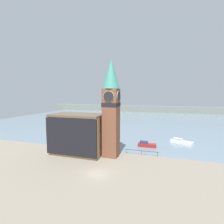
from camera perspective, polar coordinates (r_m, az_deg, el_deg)
The scene contains 9 objects.
ground_plane at distance 34.46m, azimuth -4.79°, elevation -19.48°, with size 160.00×160.00×0.00m, color gray.
water at distance 103.25m, azimuth 10.93°, elevation -2.34°, with size 160.00×120.00×0.00m.
far_shoreline at distance 142.52m, azimuth 12.89°, elevation 0.92°, with size 180.00×3.00×5.00m.
pier_railing at distance 43.88m, azimuth 9.58°, elevation -12.52°, with size 8.14×0.08×1.09m.
clock_tower at distance 40.46m, azimuth -0.29°, elevation 2.04°, with size 3.96×3.96×22.58m.
pier_building at distance 44.19m, azimuth -11.08°, elevation -6.98°, with size 12.97×7.30×9.89m.
boat_near at distance 50.52m, azimuth 11.20°, elevation -10.42°, with size 5.04×1.62×1.61m.
boat_far at distance 56.96m, azimuth 21.56°, elevation -8.95°, with size 6.70×4.61×1.38m.
mooring_bollard_near at distance 42.18m, azimuth 2.15°, elevation -14.09°, with size 0.26×0.26×0.59m.
Camera 1 is at (12.06, -28.67, 14.83)m, focal length 28.00 mm.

